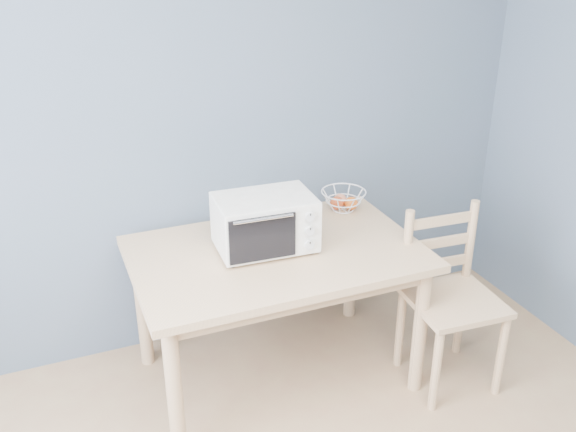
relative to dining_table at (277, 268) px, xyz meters
name	(u,v)px	position (x,y,z in m)	size (l,w,h in m)	color
room	(421,398)	(-0.33, -1.70, 0.65)	(4.01, 4.51, 2.61)	tan
dining_table	(277,268)	(0.00, 0.00, 0.00)	(1.40, 0.90, 0.75)	#DAB283
toaster_oven	(261,223)	(-0.06, 0.03, 0.25)	(0.48, 0.36, 0.28)	white
fruit_basket	(343,200)	(0.52, 0.31, 0.16)	(0.26, 0.26, 0.11)	white
dining_chair	(449,300)	(0.81, -0.32, -0.19)	(0.46, 0.46, 0.92)	#DAB283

